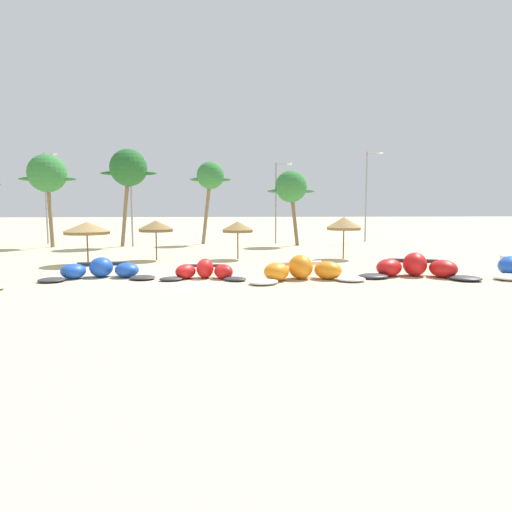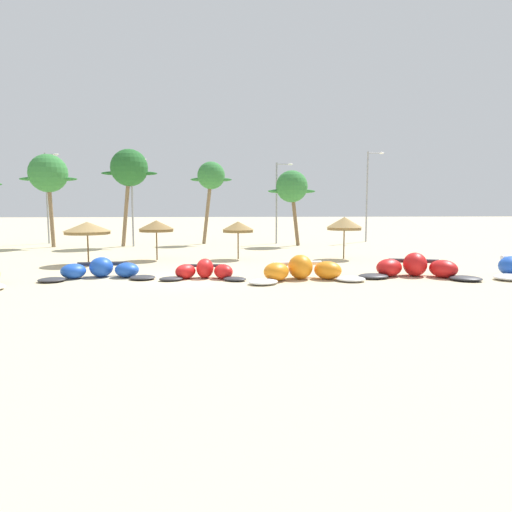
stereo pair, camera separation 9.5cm
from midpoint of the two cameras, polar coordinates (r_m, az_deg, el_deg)
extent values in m
plane|color=beige|center=(25.28, -8.23, -2.82)|extent=(260.00, 260.00, 0.00)
ellipsoid|color=#333338|center=(26.33, -23.68, -2.68)|extent=(1.79, 1.74, 0.22)
ellipsoid|color=blue|center=(27.00, -21.39, -1.74)|extent=(1.79, 1.83, 0.82)
ellipsoid|color=blue|center=(27.08, -18.34, -1.30)|extent=(1.40, 1.50, 1.10)
ellipsoid|color=blue|center=(26.57, -15.44, -1.65)|extent=(1.86, 1.87, 0.82)
ellipsoid|color=#333338|center=(25.62, -13.63, -2.56)|extent=(1.65, 1.58, 0.22)
cylinder|color=#333338|center=(27.54, -18.20, -0.91)|extent=(2.70, 0.51, 0.24)
cube|color=#333338|center=(26.94, -18.38, -1.33)|extent=(1.02, 0.59, 0.04)
ellipsoid|color=#333338|center=(24.87, -10.27, -2.75)|extent=(1.45, 1.22, 0.21)
ellipsoid|color=red|center=(25.37, -8.53, -1.88)|extent=(1.52, 1.56, 0.79)
ellipsoid|color=red|center=(25.46, -6.17, -1.51)|extent=(1.04, 1.33, 1.07)
ellipsoid|color=red|center=(25.12, -3.91, -1.91)|extent=(1.43, 1.55, 0.79)
ellipsoid|color=#333338|center=(24.44, -2.51, -2.82)|extent=(1.53, 1.37, 0.21)
cylinder|color=#333338|center=(25.88, -6.05, -1.18)|extent=(1.97, 0.35, 0.18)
cube|color=#333338|center=(25.34, -6.20, -1.55)|extent=(0.75, 0.51, 0.04)
ellipsoid|color=white|center=(23.36, 1.01, -3.17)|extent=(1.97, 1.86, 0.26)
ellipsoid|color=orange|center=(24.43, 2.62, -1.93)|extent=(1.87, 1.98, 0.97)
ellipsoid|color=orange|center=(25.12, 5.57, -1.34)|extent=(1.47, 1.70, 1.30)
ellipsoid|color=orange|center=(25.26, 8.90, -1.73)|extent=(2.00, 2.02, 0.97)
ellipsoid|color=white|center=(24.77, 11.61, -2.76)|extent=(1.80, 1.60, 0.26)
cylinder|color=white|center=(25.62, 5.22, -0.91)|extent=(2.74, 0.58, 0.25)
cube|color=white|center=(24.97, 5.68, -1.38)|extent=(1.05, 0.68, 0.04)
ellipsoid|color=#333338|center=(26.03, 14.29, -2.39)|extent=(1.79, 1.47, 0.26)
ellipsoid|color=red|center=(27.01, 16.10, -1.37)|extent=(2.11, 2.08, 0.98)
ellipsoid|color=red|center=(27.55, 19.01, -0.96)|extent=(1.67, 1.93, 1.32)
ellipsoid|color=red|center=(27.49, 22.08, -1.46)|extent=(1.82, 2.02, 0.98)
ellipsoid|color=#333338|center=(26.83, 24.40, -2.51)|extent=(2.11, 2.01, 0.26)
cylinder|color=#333338|center=(28.10, 18.83, -0.56)|extent=(2.74, 0.91, 0.25)
cube|color=#333338|center=(27.39, 19.06, -1.01)|extent=(1.12, 0.82, 0.04)
ellipsoid|color=white|center=(28.17, 28.77, -2.28)|extent=(2.27, 2.16, 0.31)
cylinder|color=brown|center=(32.98, -19.82, 0.94)|extent=(0.10, 0.10, 2.22)
cone|color=#9E7F4C|center=(32.89, -19.91, 3.42)|extent=(3.10, 3.10, 0.63)
cylinder|color=olive|center=(32.91, -19.89, 2.69)|extent=(2.94, 2.94, 0.20)
cylinder|color=brown|center=(34.36, -11.99, 1.39)|extent=(0.10, 0.10, 2.24)
cone|color=olive|center=(34.28, -12.05, 3.78)|extent=(2.55, 2.55, 0.63)
cylinder|color=brown|center=(34.29, -12.03, 3.09)|extent=(2.42, 2.42, 0.20)
cylinder|color=brown|center=(34.20, -2.12, 1.43)|extent=(0.10, 0.10, 2.16)
cone|color=olive|center=(34.11, -2.13, 3.76)|extent=(2.33, 2.33, 0.61)
cylinder|color=olive|center=(34.13, -2.13, 3.07)|extent=(2.21, 2.21, 0.20)
cylinder|color=brown|center=(34.95, 10.80, 1.56)|extent=(0.10, 0.10, 2.33)
cone|color=#9E7F4C|center=(34.86, 10.85, 4.10)|extent=(2.61, 2.61, 0.77)
cylinder|color=olive|center=(34.88, 10.84, 3.31)|extent=(2.48, 2.48, 0.20)
cylinder|color=#7F6647|center=(47.89, -23.79, 5.13)|extent=(0.56, 0.36, 6.92)
sphere|color=#337A38|center=(48.01, -24.08, 9.25)|extent=(3.54, 3.54, 3.54)
ellipsoid|color=#337A38|center=(48.47, -25.65, 8.51)|extent=(2.48, 0.50, 0.36)
ellipsoid|color=#337A38|center=(47.52, -22.43, 8.71)|extent=(2.48, 0.50, 0.36)
cylinder|color=#7F6647|center=(46.35, -15.56, 5.77)|extent=(1.14, 0.36, 7.48)
sphere|color=#236028|center=(46.41, -15.22, 10.40)|extent=(3.52, 3.52, 3.52)
ellipsoid|color=#236028|center=(46.66, -16.92, 9.68)|extent=(2.46, 0.50, 0.36)
ellipsoid|color=#236028|center=(46.14, -13.46, 9.82)|extent=(2.46, 0.50, 0.36)
cylinder|color=#7F6647|center=(47.91, -5.91, 5.65)|extent=(1.17, 0.36, 6.94)
sphere|color=#337A38|center=(47.99, -5.46, 9.81)|extent=(2.79, 2.79, 2.79)
ellipsoid|color=#337A38|center=(48.00, -6.81, 9.29)|extent=(1.95, 0.50, 0.36)
ellipsoid|color=#337A38|center=(47.96, -4.11, 9.32)|extent=(1.95, 0.50, 0.36)
cylinder|color=brown|center=(45.69, 4.85, 4.88)|extent=(1.03, 0.36, 5.76)
sphere|color=#337A38|center=(45.66, 4.46, 8.50)|extent=(3.09, 3.09, 3.09)
ellipsoid|color=#337A38|center=(45.48, 2.90, 7.94)|extent=(2.17, 0.50, 0.36)
ellipsoid|color=#337A38|center=(45.85, 6.00, 7.90)|extent=(2.17, 0.50, 0.36)
cylinder|color=gray|center=(52.64, -24.20, 6.44)|extent=(0.18, 0.18, 9.25)
cylinder|color=gray|center=(52.70, -23.85, 11.34)|extent=(1.10, 0.10, 0.10)
ellipsoid|color=silver|center=(52.52, -23.27, 11.38)|extent=(0.56, 0.24, 0.20)
cylinder|color=gray|center=(46.16, -14.86, 6.36)|extent=(0.18, 0.18, 8.41)
cylinder|color=gray|center=(46.26, -14.29, 11.40)|extent=(1.16, 0.10, 0.10)
ellipsoid|color=silver|center=(46.16, -13.57, 11.43)|extent=(0.56, 0.24, 0.20)
cylinder|color=gray|center=(48.16, 2.58, 6.47)|extent=(0.18, 0.18, 8.28)
cylinder|color=gray|center=(48.43, 3.44, 11.18)|extent=(1.39, 0.10, 0.10)
ellipsoid|color=silver|center=(48.53, 4.27, 11.17)|extent=(0.56, 0.24, 0.20)
cylinder|color=gray|center=(51.97, 13.49, 7.05)|extent=(0.18, 0.18, 9.66)
cylinder|color=gray|center=(52.48, 14.41, 12.14)|extent=(1.49, 0.10, 0.10)
ellipsoid|color=silver|center=(52.72, 15.20, 12.09)|extent=(0.56, 0.24, 0.20)
camera|label=1|loc=(0.05, -89.90, 0.01)|focal=32.63mm
camera|label=2|loc=(0.05, 90.10, -0.01)|focal=32.63mm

